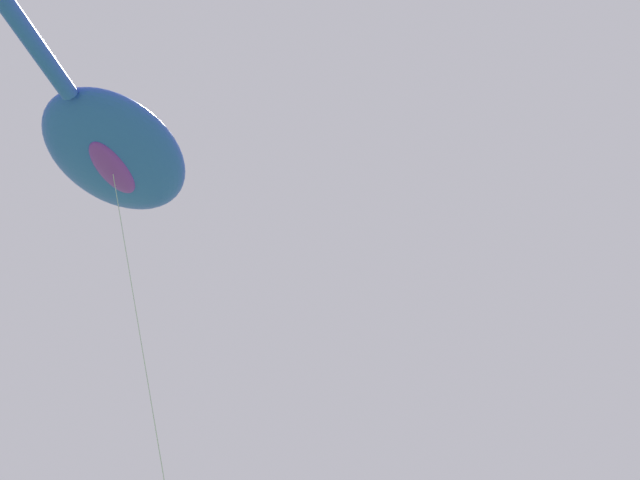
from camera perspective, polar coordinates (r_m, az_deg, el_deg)
name	(u,v)px	position (r m, az deg, el deg)	size (l,w,h in m)	color
big_show_kite	(111,147)	(22.77, -18.50, 8.05)	(12.83, 11.87, 17.44)	blue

